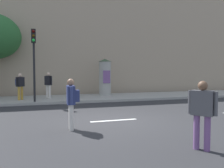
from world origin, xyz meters
The scene contains 10 objects.
ground_plane centered at (0.00, 0.00, 0.00)m, with size 80.00×80.00×0.00m, color #2B2B2D.
sidewalk_curb centered at (0.00, 7.00, 0.07)m, with size 36.00×4.00×0.15m, color #9E9B93.
lane_markings centered at (0.00, 0.00, 0.00)m, with size 25.80×0.16×0.01m.
building_backdrop centered at (0.00, 12.00, 4.54)m, with size 36.00×5.00×9.07m, color tan.
traffic_light centered at (-2.96, 5.24, 2.87)m, with size 0.24×0.45×4.01m.
poster_column centered at (1.81, 7.74, 1.48)m, with size 0.95×0.95×2.62m.
pedestrian_in_light_jacket centered at (0.99, -3.65, 0.97)m, with size 0.53×0.54×1.61m.
pedestrian_tallest centered at (-1.68, -0.89, 0.96)m, with size 0.39×0.66×1.61m.
pedestrian_in_dark_shirt centered at (-3.81, 6.54, 1.10)m, with size 0.53×0.53×1.59m.
pedestrian_with_backpack centered at (-2.16, 7.03, 1.12)m, with size 0.47×0.48×1.65m.
Camera 1 is at (-2.55, -7.97, 1.81)m, focal length 36.17 mm.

